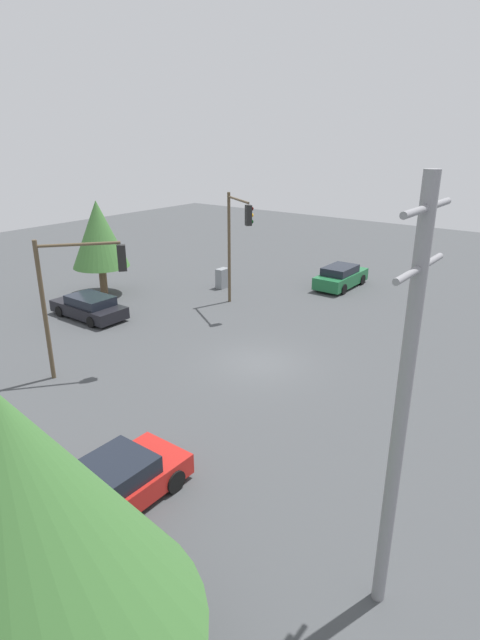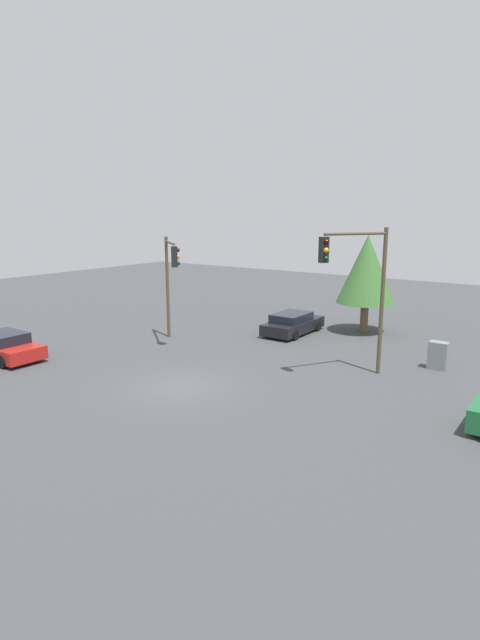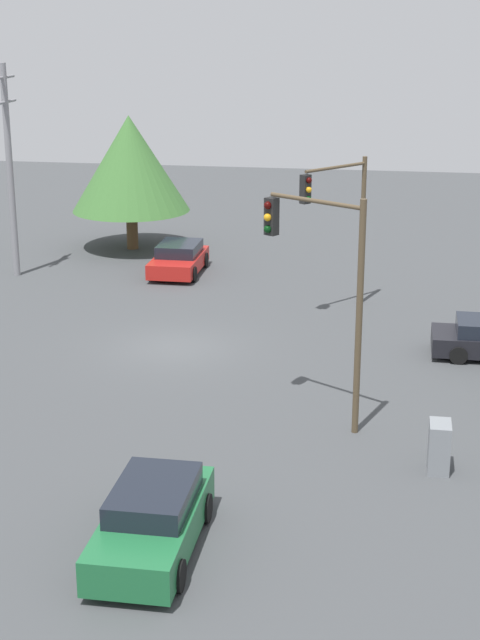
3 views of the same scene
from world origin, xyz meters
The scene contains 7 objects.
ground_plane centered at (0.00, 0.00, 0.00)m, with size 80.00×80.00×0.00m, color #424447.
sedan_red centered at (-9.75, -2.05, 0.65)m, with size 4.05×2.07×1.33m.
sedan_dark centered at (-0.86, 10.95, 0.62)m, with size 2.05×4.54×1.28m.
traffic_signal_main centered at (5.43, 5.49, 4.41)m, with size 1.94×2.90×6.51m.
traffic_signal_cross centered at (-5.35, 5.22, 3.97)m, with size 2.77×2.31×5.81m.
electrical_cabinet centered at (8.10, 8.73, 0.65)m, with size 0.85×0.54×1.30m, color gray.
tree_far centered at (2.45, 13.88, 3.82)m, with size 3.49×3.49×5.88m.
Camera 2 is at (13.51, -14.70, 7.08)m, focal length 28.00 mm.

